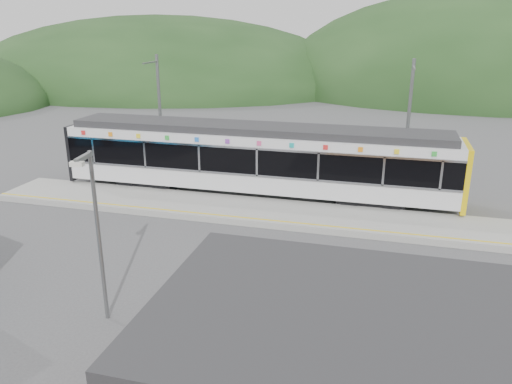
# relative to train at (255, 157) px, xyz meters

# --- Properties ---
(ground) EXTENTS (120.00, 120.00, 0.00)m
(ground) POSITION_rel_train_xyz_m (0.49, -6.00, -2.06)
(ground) COLOR #4C4C4F
(ground) RESTS_ON ground
(hills) EXTENTS (146.00, 149.00, 26.00)m
(hills) POSITION_rel_train_xyz_m (6.68, -0.71, -2.06)
(hills) COLOR #1E3D19
(hills) RESTS_ON ground
(platform) EXTENTS (26.00, 3.20, 0.30)m
(platform) POSITION_rel_train_xyz_m (0.49, -2.70, -1.91)
(platform) COLOR #9E9E99
(platform) RESTS_ON ground
(yellow_line) EXTENTS (26.00, 0.10, 0.01)m
(yellow_line) POSITION_rel_train_xyz_m (0.49, -4.00, -1.76)
(yellow_line) COLOR yellow
(yellow_line) RESTS_ON platform
(train) EXTENTS (20.44, 3.01, 3.74)m
(train) POSITION_rel_train_xyz_m (0.00, 0.00, 0.00)
(train) COLOR black
(train) RESTS_ON ground
(catenary_mast_west) EXTENTS (0.18, 1.80, 7.00)m
(catenary_mast_west) POSITION_rel_train_xyz_m (-6.51, 2.56, 1.58)
(catenary_mast_west) COLOR slate
(catenary_mast_west) RESTS_ON ground
(catenary_mast_east) EXTENTS (0.18, 1.80, 7.00)m
(catenary_mast_east) POSITION_rel_train_xyz_m (7.49, 2.56, 1.58)
(catenary_mast_east) COLOR slate
(catenary_mast_east) RESTS_ON ground
(station_shelter) EXTENTS (9.20, 6.20, 3.00)m
(station_shelter) POSITION_rel_train_xyz_m (6.49, -15.00, -0.51)
(station_shelter) COLOR #956241
(station_shelter) RESTS_ON ground
(lamp_post) EXTENTS (0.37, 0.97, 5.30)m
(lamp_post) POSITION_rel_train_xyz_m (-1.37, -12.55, 1.12)
(lamp_post) COLOR slate
(lamp_post) RESTS_ON ground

